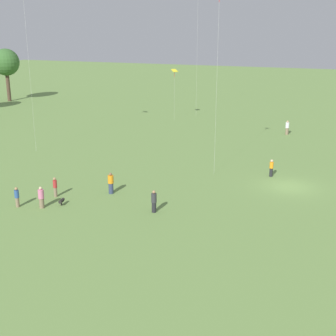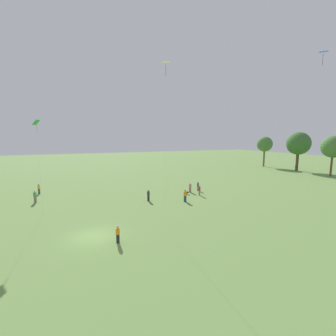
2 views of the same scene
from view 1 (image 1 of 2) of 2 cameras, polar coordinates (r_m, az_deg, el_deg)
ground_plane at (r=41.95m, az=14.54°, el=-2.22°), size 240.00×240.00×0.00m
tree_6 at (r=91.24m, az=-19.16°, el=12.04°), size 4.81×4.81×9.43m
person_1 at (r=61.73m, az=14.33°, el=4.78°), size 0.65×0.65×1.81m
person_2 at (r=39.10m, az=-13.59°, el=-2.26°), size 0.45×0.45×1.66m
person_3 at (r=39.02m, az=-6.98°, el=-1.87°), size 0.61×0.61×1.80m
person_4 at (r=44.11m, az=12.49°, el=-0.01°), size 0.50×0.50×1.63m
person_5 at (r=37.01m, az=-15.20°, el=-3.50°), size 0.57×0.57×1.71m
person_6 at (r=34.91m, az=-1.72°, el=-4.11°), size 0.56×0.56×1.73m
person_8 at (r=37.74m, az=-17.94°, el=-3.39°), size 0.47×0.47×1.60m
kite_0 at (r=42.32m, az=6.27°, el=19.57°), size 1.00×1.02×16.68m
kite_4 at (r=68.42m, az=0.79°, el=11.60°), size 1.09×1.08×7.39m
dog_0 at (r=37.35m, az=-12.83°, el=-3.92°), size 0.70×0.34×0.52m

